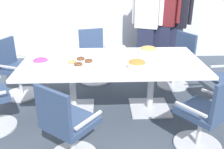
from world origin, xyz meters
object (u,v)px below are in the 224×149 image
Objects in this scene: snack_bowl_candy_mix at (41,62)px; snack_bowl_pretzels at (137,64)px; donut_platter at (80,62)px; napkin_pile at (120,50)px; person_standing_0 at (147,24)px; office_chair_6 at (67,129)px; snack_bowl_cookies at (148,50)px; office_chair_0 at (206,118)px; conference_table at (112,69)px; person_standing_2 at (175,23)px; person_standing_1 at (164,21)px; office_chair_3 at (94,59)px; office_chair_4 at (16,71)px; office_chair_2 at (177,63)px.

snack_bowl_pretzels is at bearing -5.92° from snack_bowl_candy_mix.
donut_platter is 2.03× the size of napkin_pile.
donut_platter is (-1.17, -1.76, -0.14)m from person_standing_0.
snack_bowl_candy_mix is at bearing 152.87° from office_chair_6.
napkin_pile is at bearing 39.21° from donut_platter.
snack_bowl_cookies is at bearing 16.09° from snack_bowl_candy_mix.
conference_table is at bearing 100.96° from office_chair_0.
office_chair_6 is 3.05m from person_standing_0.
person_standing_2 is at bearing 46.04° from office_chair_0.
person_standing_2 is (0.58, 0.05, -0.00)m from person_standing_0.
person_standing_1 reaches higher than snack_bowl_pretzels.
office_chair_3 is 3.52× the size of snack_bowl_cookies.
donut_platter is (1.07, -0.60, 0.36)m from office_chair_4.
person_standing_1 is at bearing 69.16° from snack_bowl_cookies.
snack_bowl_pretzels is at bearing 82.13° from office_chair_6.
office_chair_3 is at bearing 135.05° from snack_bowl_cookies.
person_standing_1 reaches higher than person_standing_2.
office_chair_2 reaches higher than snack_bowl_candy_mix.
office_chair_4 is 2.01m from snack_bowl_pretzels.
office_chair_4 is 0.98m from snack_bowl_candy_mix.
office_chair_3 is at bearing 42.42° from person_standing_2.
person_standing_0 reaches higher than napkin_pile.
office_chair_0 is 0.50× the size of person_standing_1.
person_standing_1 is 11.47× the size of napkin_pile.
person_standing_0 is 0.33m from person_standing_1.
office_chair_2 is 1.44m from snack_bowl_pretzels.
office_chair_0 is 1.67m from donut_platter.
office_chair_3 is 2.15m from office_chair_6.
conference_table is 15.08× the size of napkin_pile.
person_standing_2 is at bearing 48.88° from napkin_pile.
snack_bowl_candy_mix is (-1.90, 0.75, 0.39)m from office_chair_0.
office_chair_0 is at bearing 43.58° from office_chair_6.
napkin_pile reaches higher than conference_table.
person_standing_0 is 1.45m from napkin_pile.
napkin_pile is (-0.16, 0.66, -0.02)m from snack_bowl_pretzels.
person_standing_1 is 1.62m from napkin_pile.
person_standing_0 reaches higher than snack_bowl_candy_mix.
office_chair_6 is at bearing -127.91° from snack_bowl_cookies.
office_chair_0 is 2.36m from office_chair_3.
napkin_pile is (-0.61, -1.31, -0.12)m from person_standing_0.
snack_bowl_cookies is at bearing 104.49° from office_chair_4.
office_chair_0 is at bearing 82.02° from office_chair_4.
person_standing_0 is 1.44m from snack_bowl_cookies.
snack_bowl_candy_mix is at bearing -170.73° from donut_platter.
office_chair_6 is 1.05m from donut_platter.
office_chair_6 is 1.71m from snack_bowl_cookies.
snack_bowl_pretzels is at bearing -76.01° from napkin_pile.
office_chair_2 and office_chair_6 have the same top height.
snack_bowl_candy_mix is (-2.06, -0.96, 0.39)m from office_chair_2.
napkin_pile is at bearing 70.46° from conference_table.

